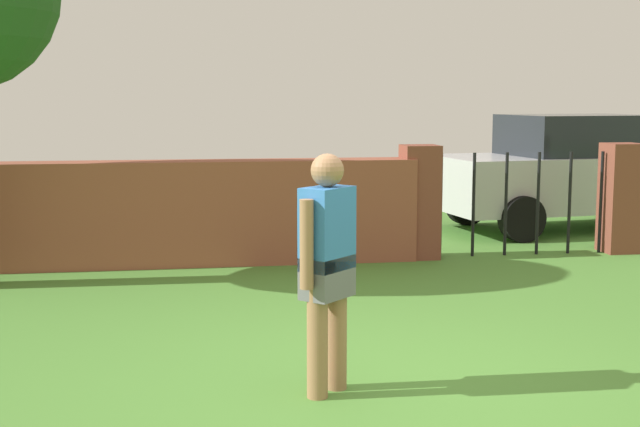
{
  "coord_description": "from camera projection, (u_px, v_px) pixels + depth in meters",
  "views": [
    {
      "loc": [
        -1.35,
        -5.57,
        1.99
      ],
      "look_at": [
        -0.21,
        1.65,
        1.0
      ],
      "focal_mm": 48.62,
      "sensor_mm": 36.0,
      "label": 1
    }
  ],
  "objects": [
    {
      "name": "person",
      "position": [
        327.0,
        262.0,
        5.73
      ],
      "size": [
        0.41,
        0.41,
        1.62
      ],
      "rotation": [
        0.0,
        0.0,
        0.78
      ],
      "color": "#9E704C",
      "rests_on": "ground"
    },
    {
      "name": "ground_plane",
      "position": [
        388.0,
        389.0,
        5.92
      ],
      "size": [
        40.0,
        40.0,
        0.0
      ],
      "primitive_type": "plane",
      "color": "#4C8433"
    },
    {
      "name": "fence_gate",
      "position": [
        522.0,
        200.0,
        10.88
      ],
      "size": [
        3.1,
        0.44,
        1.4
      ],
      "color": "brown",
      "rests_on": "ground"
    },
    {
      "name": "car",
      "position": [
        575.0,
        172.0,
        13.03
      ],
      "size": [
        4.39,
        2.36,
        1.72
      ],
      "rotation": [
        0.0,
        0.0,
        3.28
      ],
      "color": "#B7B7BC",
      "rests_on": "ground"
    },
    {
      "name": "brick_wall",
      "position": [
        172.0,
        213.0,
        10.22
      ],
      "size": [
        5.83,
        0.5,
        1.24
      ],
      "primitive_type": "cube",
      "color": "brown",
      "rests_on": "ground"
    }
  ]
}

